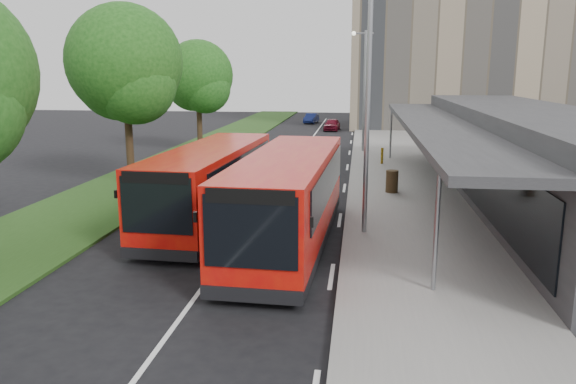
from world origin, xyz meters
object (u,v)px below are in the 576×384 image
lamp_post_near (365,97)px  bollard (382,156)px  tree_mid (125,70)px  lamp_post_far (363,83)px  bus_main (288,199)px  car_far (311,118)px  tree_far (198,80)px  litter_bin (392,181)px  bus_second (211,185)px  car_near (332,124)px

lamp_post_near → bollard: (1.20, 14.65, -4.09)m
tree_mid → lamp_post_far: tree_mid is taller
bus_main → car_far: 43.43m
tree_far → litter_bin: 18.12m
tree_far → litter_bin: tree_far is taller
bus_second → bollard: bus_second is taller
tree_mid → bus_second: 9.19m
litter_bin → car_far: litter_bin is taller
tree_far → bus_main: 22.45m
bollard → tree_mid: bearing=-148.3°
litter_bin → car_near: (-4.14, 28.05, -0.08)m
litter_bin → bollard: bearing=91.1°
bollard → car_near: size_ratio=0.29×
lamp_post_far → car_near: 15.51m
tree_far → lamp_post_near: bearing=-59.7°
tree_mid → car_near: 29.30m
litter_bin → tree_far: bearing=135.1°
lamp_post_far → car_near: size_ratio=2.41×
tree_far → bollard: bearing=-19.6°
tree_mid → bus_main: size_ratio=0.82×
bus_second → car_far: (0.16, 40.94, -0.91)m
tree_far → bus_second: 19.18m
tree_mid → bus_second: (5.59, -6.02, -4.13)m
bus_second → bollard: (6.74, 13.62, -0.82)m
tree_far → bus_main: (8.77, -20.39, -3.40)m
tree_far → bus_second: bearing=-72.8°
bollard → lamp_post_far: bearing=102.6°
tree_far → bus_main: bearing=-66.7°
bus_second → litter_bin: (6.89, 5.60, -0.79)m
lamp_post_near → lamp_post_far: same height
lamp_post_near → litter_bin: 7.90m
bus_main → bus_second: size_ratio=1.05×
car_near → bus_second: bearing=-90.6°
lamp_post_near → litter_bin: lamp_post_near is taller
tree_mid → lamp_post_far: bearing=49.3°
lamp_post_far → car_far: (-5.38, 21.98, -4.19)m
bus_second → bollard: 15.21m
tree_mid → car_far: tree_mid is taller
lamp_post_far → bollard: 6.84m
tree_far → lamp_post_far: bearing=4.9°
tree_far → car_near: (8.34, 15.63, -4.35)m
bollard → car_near: 20.42m
lamp_post_far → bollard: size_ratio=8.45×
lamp_post_near → lamp_post_far: (0.00, 20.00, 0.00)m
litter_bin → lamp_post_near: bearing=-101.5°
lamp_post_far → car_far: lamp_post_far is taller
car_far → bus_second: bearing=-82.8°
lamp_post_far → bus_main: bearing=-96.3°
litter_bin → bollard: litter_bin is taller
bus_main → car_far: (-3.02, 43.31, -0.99)m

